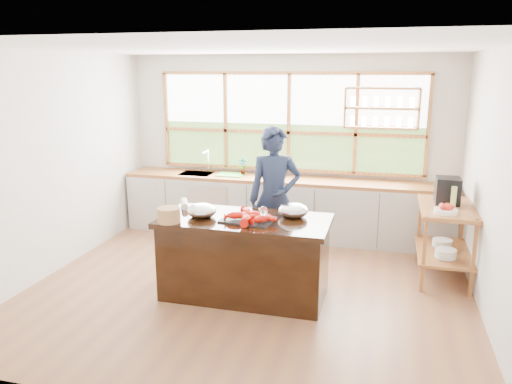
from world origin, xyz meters
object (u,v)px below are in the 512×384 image
(island, at_px, (245,257))
(cook, at_px, (275,199))
(wicker_basket, at_px, (169,215))
(espresso_machine, at_px, (447,191))

(island, relative_size, cook, 1.02)
(cook, xyz_separation_m, wicker_basket, (-0.87, -1.24, 0.08))
(island, height_order, cook, cook)
(island, height_order, espresso_machine, espresso_machine)
(island, xyz_separation_m, espresso_machine, (2.19, 1.23, 0.61))
(island, bearing_deg, cook, 81.85)
(island, relative_size, wicker_basket, 7.51)
(espresso_machine, bearing_deg, island, -151.52)
(cook, height_order, wicker_basket, cook)
(island, distance_m, cook, 1.02)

